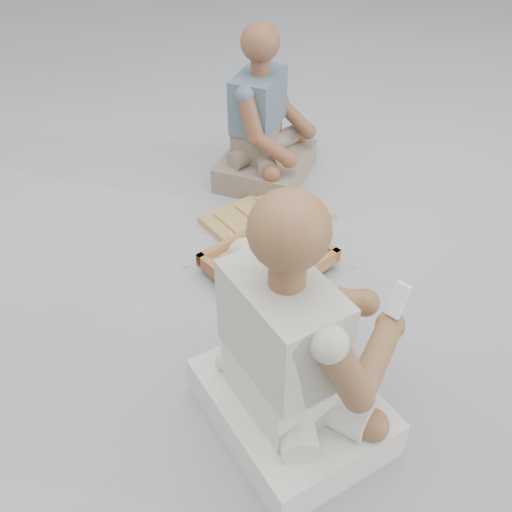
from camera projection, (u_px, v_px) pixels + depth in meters
ground at (303, 334)px, 2.13m from camera, size 60.00×60.00×0.00m
carved_panel at (268, 218)px, 2.69m from camera, size 0.56×0.39×0.04m
tool_tray at (269, 260)px, 2.38m from camera, size 0.52×0.44×0.06m
chisel_0 at (280, 255)px, 2.38m from camera, size 0.15×0.18×0.02m
chisel_1 at (285, 266)px, 2.33m from camera, size 0.20×0.12×0.02m
chisel_2 at (233, 242)px, 2.45m from camera, size 0.10×0.21×0.02m
chisel_3 at (275, 273)px, 2.29m from camera, size 0.17×0.17×0.02m
chisel_4 at (290, 253)px, 2.39m from camera, size 0.22×0.06×0.02m
chisel_5 at (274, 248)px, 2.41m from camera, size 0.22×0.02×0.02m
chisel_6 at (291, 250)px, 2.42m from camera, size 0.21×0.09×0.02m
chisel_7 at (313, 260)px, 2.37m from camera, size 0.21×0.09×0.02m
wood_chip_0 at (284, 247)px, 2.54m from camera, size 0.02×0.02×0.00m
wood_chip_1 at (204, 232)px, 2.62m from camera, size 0.02×0.02×0.00m
wood_chip_2 at (300, 222)px, 2.69m from camera, size 0.02×0.02×0.00m
wood_chip_3 at (272, 243)px, 2.56m from camera, size 0.02×0.02×0.00m
wood_chip_4 at (185, 266)px, 2.43m from camera, size 0.02×0.02×0.00m
wood_chip_5 at (341, 285)px, 2.34m from camera, size 0.02×0.02×0.00m
wood_chip_6 at (243, 268)px, 2.43m from camera, size 0.02×0.02×0.00m
wood_chip_7 at (304, 247)px, 2.54m from camera, size 0.02×0.02×0.00m
wood_chip_8 at (222, 273)px, 2.40m from camera, size 0.02×0.02×0.00m
wood_chip_9 at (315, 309)px, 2.23m from camera, size 0.02×0.02×0.00m
wood_chip_10 at (355, 268)px, 2.43m from camera, size 0.02×0.02×0.00m
craftsman at (293, 359)px, 1.65m from camera, size 0.59×0.58×0.88m
companion at (264, 130)px, 2.85m from camera, size 0.64×0.62×0.79m
mobile_phone at (398, 300)px, 1.67m from camera, size 0.06×0.06×0.11m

